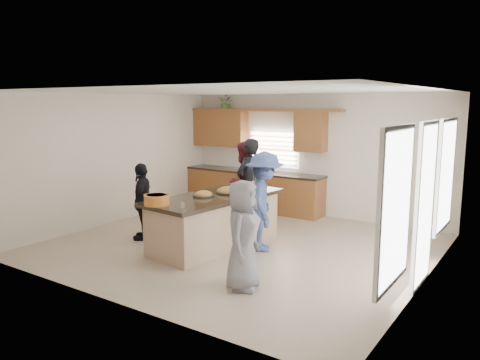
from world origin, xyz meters
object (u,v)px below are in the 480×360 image
Objects in this scene: island at (215,222)px; woman_left_back at (249,183)px; woman_right_back at (264,202)px; woman_left_front at (143,201)px; woman_left_mid at (244,182)px; woman_right_front at (243,235)px; salad_bowl at (157,199)px.

woman_left_back is (-0.24, 1.51, 0.48)m from island.
woman_left_back is 1.63m from woman_right_back.
island is at bearing 74.83° from woman_left_front.
woman_left_mid is 1.20× the size of woman_left_front.
woman_left_mid reaches higher than woman_right_front.
woman_left_mid is at bearing 13.24° from woman_right_back.
woman_left_back is at bearing 11.87° from woman_right_back.
woman_left_back is 1.27× the size of woman_left_front.
salad_bowl is at bearing 67.29° from woman_right_front.
woman_right_back is at bearing 51.88° from salad_bowl.
woman_right_back is at bearing 48.26° from woman_left_back.
island is at bearing 21.55° from woman_left_mid.
woman_left_mid is at bearing 16.57° from woman_right_front.
woman_left_back is at bearing 104.93° from island.
woman_left_front is 0.84× the size of woman_right_back.
salad_bowl is 2.69m from woman_left_back.
woman_right_front is at bearing 37.57° from woman_left_mid.
island is 1.59× the size of woman_right_back.
woman_right_back is at bearing 48.06° from woman_left_mid.
woman_right_back is 1.13× the size of woman_right_front.
woman_left_front is (-1.13, 0.78, -0.31)m from salad_bowl.
woman_left_back is at bearing 53.49° from woman_left_mid.
woman_right_back is (1.16, 1.48, -0.16)m from salad_bowl.
salad_bowl is at bearing 111.27° from woman_right_back.
woman_left_back is 0.42m from woman_left_mid.
woman_left_back is 3.37m from woman_right_front.
woman_left_mid is (-0.31, 0.27, -0.05)m from woman_left_back.
woman_right_front is at bearing 37.22° from woman_left_back.
salad_bowl is 0.23× the size of woman_right_back.
woman_right_back is (2.29, 0.70, 0.14)m from woman_left_front.
woman_left_front is at bearing 145.39° from salad_bowl.
woman_left_mid is (-0.25, 2.95, -0.16)m from salad_bowl.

